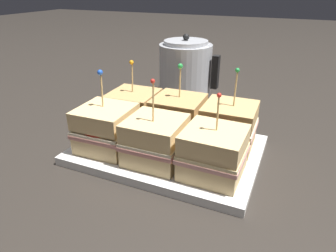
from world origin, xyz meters
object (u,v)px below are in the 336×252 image
serving_platter (168,150)px  sandwich_front_left (106,128)px  sandwich_front_center (155,140)px  sandwich_back_center (179,117)px  sandwich_back_right (229,125)px  sandwich_front_right (213,153)px  sandwich_back_left (134,110)px  kettle_steel (186,70)px

serving_platter → sandwich_front_left: bearing=-153.0°
sandwich_front_center → sandwich_back_center: (0.00, 0.12, 0.00)m
serving_platter → sandwich_back_right: (0.12, 0.06, 0.06)m
sandwich_back_center → sandwich_back_right: bearing=1.3°
sandwich_front_left → sandwich_front_center: (0.11, -0.00, -0.00)m
sandwich_front_right → serving_platter: bearing=152.7°
sandwich_front_center → sandwich_front_right: size_ratio=1.08×
sandwich_front_right → sandwich_front_center: bearing=-179.9°
sandwich_front_left → sandwich_back_left: bearing=90.3°
sandwich_back_left → sandwich_back_center: bearing=-0.5°
kettle_steel → sandwich_back_right: bearing=-54.4°
sandwich_front_right → sandwich_back_right: bearing=90.5°
serving_platter → sandwich_front_left: size_ratio=2.28×
kettle_steel → sandwich_front_right: bearing=-62.9°
sandwich_back_center → sandwich_back_right: 0.12m
sandwich_front_left → sandwich_back_center: size_ratio=1.01×
serving_platter → sandwich_back_right: bearing=27.5°
sandwich_front_right → sandwich_back_right: 0.12m
serving_platter → sandwich_front_center: (-0.00, -0.06, 0.05)m
kettle_steel → sandwich_back_left: bearing=-93.6°
sandwich_back_left → sandwich_front_right: bearing=-27.0°
sandwich_front_right → sandwich_back_center: size_ratio=0.94×
sandwich_back_left → sandwich_back_right: bearing=0.4°
sandwich_back_left → kettle_steel: 0.30m
sandwich_front_right → kettle_steel: size_ratio=0.79×
sandwich_back_right → kettle_steel: kettle_steel is taller
sandwich_front_center → sandwich_back_left: bearing=134.0°
sandwich_back_right → sandwich_back_left: bearing=-179.6°
serving_platter → sandwich_front_center: sandwich_front_center is taller
sandwich_front_left → sandwich_back_center: bearing=45.0°
serving_platter → kettle_steel: bearing=105.2°
sandwich_front_center → sandwich_back_center: bearing=89.1°
sandwich_back_right → kettle_steel: 0.37m
sandwich_back_left → kettle_steel: size_ratio=0.82×
sandwich_front_right → sandwich_back_left: 0.26m
sandwich_back_right → serving_platter: bearing=-152.5°
sandwich_back_center → serving_platter: bearing=-90.8°
sandwich_front_left → kettle_steel: (0.02, 0.42, 0.02)m
sandwich_back_left → sandwich_back_center: sandwich_back_center is taller
sandwich_front_center → sandwich_front_right: sandwich_front_center is taller
serving_platter → sandwich_back_center: bearing=89.2°
sandwich_front_left → sandwich_back_right: size_ratio=0.99×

